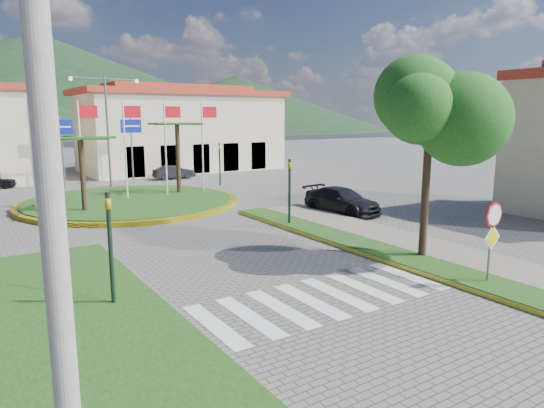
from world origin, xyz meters
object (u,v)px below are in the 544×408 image
stop_sign (492,230)px  roundabout_island (131,201)px  deciduous_tree (430,116)px  utility_pole (48,172)px  car_dark_b (174,172)px  car_side_right (342,200)px

stop_sign → roundabout_island: bearing=103.7°
stop_sign → deciduous_tree: size_ratio=0.39×
deciduous_tree → utility_pole: bearing=-159.0°
roundabout_island → stop_sign: size_ratio=4.79×
roundabout_island → deciduous_tree: deciduous_tree is taller
deciduous_tree → utility_pole: (-13.00, -5.00, -0.68)m
deciduous_tree → car_dark_b: size_ratio=1.99×
car_dark_b → car_side_right: (2.19, -18.49, 0.11)m
utility_pole → car_side_right: (16.34, 13.22, -3.83)m
deciduous_tree → stop_sign: bearing=-101.2°
deciduous_tree → utility_pole: size_ratio=0.76×
deciduous_tree → car_dark_b: deciduous_tree is taller
car_side_right → utility_pole: bearing=-148.5°
car_dark_b → stop_sign: bearing=176.0°
car_dark_b → deciduous_tree: bearing=176.9°
utility_pole → car_side_right: 21.36m
stop_sign → deciduous_tree: deciduous_tree is taller
roundabout_island → car_side_right: roundabout_island is taller
deciduous_tree → car_dark_b: 27.13m
deciduous_tree → roundabout_island: bearing=107.9°
stop_sign → car_side_right: stop_sign is taller
deciduous_tree → car_dark_b: (1.14, 26.71, -4.61)m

